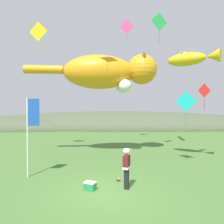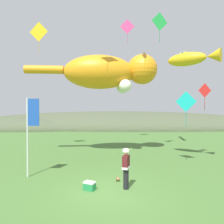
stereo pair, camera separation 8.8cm
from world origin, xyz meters
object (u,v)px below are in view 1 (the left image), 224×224
at_px(kite_giant_cat, 108,72).
at_px(kite_fish_windsock, 192,58).
at_px(kite_diamond_teal, 186,102).
at_px(festival_attendant, 127,167).
at_px(kite_tube_streamer, 178,58).
at_px(picnic_cooler, 90,186).
at_px(kite_diamond_pink, 127,27).
at_px(kite_diamond_red, 204,91).
at_px(festival_banner_pole, 30,125).
at_px(kite_diamond_green, 159,22).
at_px(kite_diamond_gold, 38,32).
at_px(kite_spool, 118,179).

height_order(kite_giant_cat, kite_fish_windsock, kite_giant_cat).
bearing_deg(kite_diamond_teal, kite_giant_cat, 147.30).
bearing_deg(festival_attendant, kite_tube_streamer, 64.47).
xyz_separation_m(picnic_cooler, kite_diamond_pink, (2.05, 12.48, 11.46)).
bearing_deg(kite_diamond_pink, kite_diamond_red, -50.28).
xyz_separation_m(festival_banner_pole, kite_diamond_green, (7.66, 5.97, 7.51)).
bearing_deg(kite_fish_windsock, picnic_cooler, -141.80).
bearing_deg(kite_tube_streamer, kite_diamond_gold, -164.82).
distance_m(kite_spool, kite_diamond_gold, 13.20).
bearing_deg(kite_giant_cat, kite_diamond_green, 3.66).
xyz_separation_m(kite_fish_windsock, kite_diamond_red, (1.40, 1.56, -1.92)).
xyz_separation_m(kite_spool, kite_diamond_gold, (-6.34, 6.64, 9.49)).
height_order(kite_giant_cat, kite_diamond_green, kite_diamond_green).
height_order(kite_spool, kite_fish_windsock, kite_fish_windsock).
bearing_deg(kite_diamond_pink, festival_banner_pole, -116.29).
relative_size(kite_fish_windsock, kite_tube_streamer, 0.98).
distance_m(picnic_cooler, kite_diamond_green, 13.33).
distance_m(kite_tube_streamer, kite_diamond_green, 4.64).
distance_m(festival_banner_pole, kite_diamond_green, 12.28).
bearing_deg(kite_tube_streamer, picnic_cooler, -121.51).
bearing_deg(kite_fish_windsock, kite_diamond_pink, 115.97).
relative_size(kite_diamond_teal, kite_diamond_red, 1.14).
bearing_deg(festival_banner_pole, kite_diamond_pink, 63.71).
distance_m(picnic_cooler, kite_giant_cat, 9.60).
bearing_deg(kite_spool, kite_fish_windsock, 36.51).
xyz_separation_m(festival_attendant, kite_giant_cat, (-1.13, 7.21, 5.34)).
bearing_deg(kite_tube_streamer, kite_diamond_green, -125.22).
height_order(picnic_cooler, festival_banner_pole, festival_banner_pole).
relative_size(festival_attendant, picnic_cooler, 3.07).
bearing_deg(kite_fish_windsock, kite_tube_streamer, 82.06).
xyz_separation_m(kite_tube_streamer, kite_diamond_gold, (-11.90, -3.23, 1.46)).
relative_size(kite_spool, kite_diamond_pink, 0.10).
relative_size(picnic_cooler, kite_tube_streamer, 0.18).
bearing_deg(kite_tube_streamer, kite_diamond_pink, 163.07).
bearing_deg(kite_spool, kite_diamond_red, 39.60).
distance_m(kite_fish_windsock, kite_tube_streamer, 6.64).
bearing_deg(kite_diamond_gold, festival_attendant, -48.67).
height_order(kite_spool, kite_diamond_red, kite_diamond_red).
relative_size(kite_fish_windsock, kite_diamond_green, 1.35).
relative_size(picnic_cooler, kite_diamond_teal, 0.27).
bearing_deg(kite_diamond_gold, kite_fish_windsock, -16.18).
distance_m(kite_spool, kite_diamond_green, 12.39).
bearing_deg(kite_diamond_gold, kite_diamond_pink, 33.03).
xyz_separation_m(kite_diamond_red, kite_diamond_pink, (-5.23, 6.29, 6.87)).
bearing_deg(picnic_cooler, festival_attendant, 6.75).
bearing_deg(kite_diamond_red, picnic_cooler, -139.61).
distance_m(kite_diamond_green, kite_diamond_pink, 5.56).
bearing_deg(kite_giant_cat, kite_spool, -82.98).
bearing_deg(kite_diamond_gold, kite_diamond_green, -1.05).
bearing_deg(festival_attendant, kite_giant_cat, 98.95).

